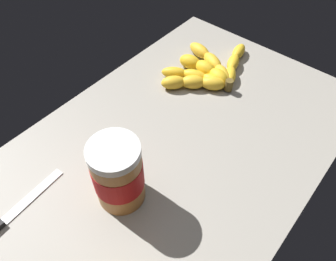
# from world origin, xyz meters

# --- Properties ---
(ground_plane) EXTENTS (0.91, 0.57, 0.04)m
(ground_plane) POSITION_xyz_m (0.00, 0.00, -0.02)
(ground_plane) COLOR gray
(banana_bunch) EXTENTS (0.29, 0.19, 0.04)m
(banana_bunch) POSITION_xyz_m (-0.25, -0.08, 0.02)
(banana_bunch) COLOR yellow
(banana_bunch) RESTS_ON ground_plane
(peanut_butter_jar) EXTENTS (0.09, 0.09, 0.15)m
(peanut_butter_jar) POSITION_xyz_m (0.15, 0.00, 0.07)
(peanut_butter_jar) COLOR #B27238
(peanut_butter_jar) RESTS_ON ground_plane
(butter_knife) EXTENTS (0.21, 0.03, 0.01)m
(butter_knife) POSITION_xyz_m (0.32, -0.13, 0.00)
(butter_knife) COLOR silver
(butter_knife) RESTS_ON ground_plane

